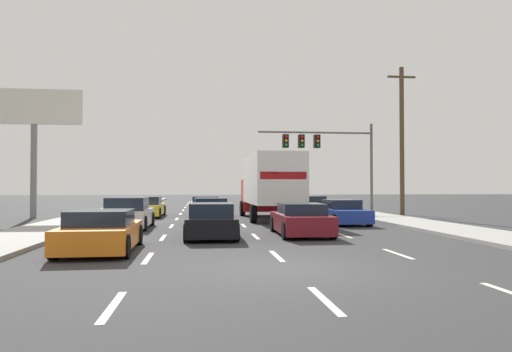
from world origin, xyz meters
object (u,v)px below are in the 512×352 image
object	(u,v)px
car_gray	(210,212)
utility_pole_mid	(402,139)
car_silver	(205,206)
car_orange	(101,232)
car_maroon	(301,220)
car_white	(128,214)
car_tan	(310,206)
car_black	(211,221)
traffic_signal_mast	(320,146)
car_blue	(342,213)
box_truck	(270,183)
car_yellow	(148,207)
roadside_billboard	(34,122)

from	to	relation	value
car_gray	utility_pole_mid	distance (m)	13.45
car_silver	car_orange	bearing A→B (deg)	-100.38
car_maroon	car_white	bearing A→B (deg)	151.87
car_tan	car_maroon	bearing A→B (deg)	-104.62
car_black	car_tan	world-z (taller)	car_tan
car_white	car_black	world-z (taller)	car_white
traffic_signal_mast	car_tan	bearing A→B (deg)	-112.80
traffic_signal_mast	car_blue	bearing A→B (deg)	-98.63
car_orange	car_silver	xyz separation A→B (m)	(3.14, 17.13, 0.01)
box_truck	car_blue	world-z (taller)	box_truck
car_white	car_blue	world-z (taller)	car_white
car_yellow	traffic_signal_mast	size ratio (longest dim) A/B	0.53
car_orange	utility_pole_mid	world-z (taller)	utility_pole_mid
car_gray	utility_pole_mid	size ratio (longest dim) A/B	0.46
car_tan	car_white	bearing A→B (deg)	-141.29
car_maroon	traffic_signal_mast	world-z (taller)	traffic_signal_mast
car_silver	box_truck	distance (m)	6.16
box_truck	utility_pole_mid	size ratio (longest dim) A/B	0.97
car_orange	car_gray	size ratio (longest dim) A/B	0.97
box_truck	car_tan	size ratio (longest dim) A/B	1.95
box_truck	car_gray	bearing A→B (deg)	-140.66
car_gray	car_maroon	bearing A→B (deg)	-59.92
car_gray	traffic_signal_mast	xyz separation A→B (m)	(8.15, 10.18, 4.23)
traffic_signal_mast	car_silver	bearing A→B (deg)	-162.64
utility_pole_mid	car_gray	bearing A→B (deg)	-159.19
traffic_signal_mast	car_maroon	bearing A→B (deg)	-106.78
car_orange	car_blue	size ratio (longest dim) A/B	0.96
car_tan	car_silver	bearing A→B (deg)	167.60
car_white	car_orange	distance (m)	7.56
car_white	box_truck	size ratio (longest dim) A/B	0.45
car_black	car_silver	bearing A→B (deg)	90.38
car_silver	car_black	xyz separation A→B (m)	(0.09, -13.73, 0.01)
car_silver	utility_pole_mid	world-z (taller)	utility_pole_mid
car_yellow	car_black	distance (m)	12.89
car_black	car_blue	distance (m)	8.59
car_silver	roadside_billboard	distance (m)	11.44
car_white	traffic_signal_mast	xyz separation A→B (m)	(11.84, 12.19, 4.18)
car_orange	traffic_signal_mast	size ratio (longest dim) A/B	0.48
car_white	car_orange	bearing A→B (deg)	-87.23
box_truck	car_black	bearing A→B (deg)	-111.28
car_white	roadside_billboard	xyz separation A→B (m)	(-6.54, 7.51, 5.02)
car_maroon	utility_pole_mid	bearing A→B (deg)	50.15
car_black	traffic_signal_mast	xyz separation A→B (m)	(8.25, 16.34, 4.23)
box_truck	car_maroon	xyz separation A→B (m)	(-0.04, -8.55, -1.48)
car_maroon	car_silver	bearing A→B (deg)	104.82
traffic_signal_mast	utility_pole_mid	xyz separation A→B (m)	(3.80, -5.64, -0.03)
car_maroon	roadside_billboard	world-z (taller)	roadside_billboard
car_yellow	car_maroon	size ratio (longest dim) A/B	1.08
car_tan	roadside_billboard	bearing A→B (deg)	-177.91
car_gray	car_maroon	size ratio (longest dim) A/B	1.02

